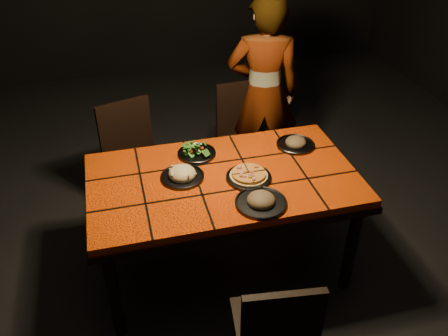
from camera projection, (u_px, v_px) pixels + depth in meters
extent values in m
cube|color=black|center=(223.00, 267.00, 3.27)|extent=(6.00, 7.00, 0.04)
cube|color=#FB4507|center=(223.00, 179.00, 2.85)|extent=(1.60, 0.90, 0.05)
cube|color=black|center=(223.00, 185.00, 2.87)|extent=(1.62, 0.92, 0.04)
cylinder|color=black|center=(114.00, 294.00, 2.63)|extent=(0.07, 0.07, 0.66)
cylinder|color=black|center=(351.00, 248.00, 2.92)|extent=(0.07, 0.07, 0.66)
cylinder|color=black|center=(107.00, 211.00, 3.22)|extent=(0.07, 0.07, 0.66)
cylinder|color=black|center=(305.00, 180.00, 3.51)|extent=(0.07, 0.07, 0.66)
cube|color=black|center=(271.00, 325.00, 2.37)|extent=(0.42, 0.42, 0.04)
cube|color=black|center=(282.00, 325.00, 2.11)|extent=(0.37, 0.08, 0.41)
cylinder|color=black|center=(290.00, 324.00, 2.63)|extent=(0.03, 0.03, 0.38)
cylinder|color=black|center=(237.00, 330.00, 2.60)|extent=(0.03, 0.03, 0.38)
cube|color=black|center=(138.00, 167.00, 3.49)|extent=(0.49, 0.49, 0.04)
cube|color=black|center=(125.00, 128.00, 3.48)|extent=(0.39, 0.15, 0.44)
cylinder|color=black|center=(129.00, 209.00, 3.43)|extent=(0.03, 0.03, 0.41)
cylinder|color=black|center=(169.00, 195.00, 3.57)|extent=(0.03, 0.03, 0.41)
cylinder|color=black|center=(113.00, 186.00, 3.66)|extent=(0.03, 0.03, 0.41)
cylinder|color=black|center=(152.00, 174.00, 3.80)|extent=(0.03, 0.03, 0.41)
cube|color=black|center=(247.00, 144.00, 3.76)|extent=(0.42, 0.42, 0.04)
cube|color=black|center=(240.00, 108.00, 3.76)|extent=(0.40, 0.07, 0.44)
cylinder|color=black|center=(235.00, 182.00, 3.71)|extent=(0.03, 0.03, 0.41)
cylinder|color=black|center=(273.00, 174.00, 3.80)|extent=(0.03, 0.03, 0.41)
cylinder|color=black|center=(222.00, 160.00, 3.97)|extent=(0.03, 0.03, 0.41)
cylinder|color=black|center=(258.00, 154.00, 4.05)|extent=(0.03, 0.03, 0.41)
imported|color=brown|center=(263.00, 93.00, 3.71)|extent=(0.64, 0.50, 1.56)
cylinder|color=#323136|center=(249.00, 178.00, 2.81)|extent=(0.27, 0.27, 0.01)
torus|color=#323136|center=(249.00, 177.00, 2.80)|extent=(0.27, 0.27, 0.01)
cylinder|color=tan|center=(249.00, 176.00, 2.80)|extent=(0.23, 0.23, 0.01)
cylinder|color=gold|center=(249.00, 174.00, 2.79)|extent=(0.20, 0.20, 0.02)
cylinder|color=#323136|center=(182.00, 177.00, 2.81)|extent=(0.26, 0.26, 0.01)
torus|color=#323136|center=(182.00, 176.00, 2.81)|extent=(0.26, 0.26, 0.01)
ellipsoid|color=#D4BE8C|center=(182.00, 173.00, 2.80)|extent=(0.16, 0.16, 0.09)
cylinder|color=#323136|center=(197.00, 154.00, 3.03)|extent=(0.24, 0.24, 0.01)
torus|color=#323136|center=(197.00, 153.00, 3.02)|extent=(0.25, 0.25, 0.01)
cylinder|color=#323136|center=(261.00, 203.00, 2.61)|extent=(0.29, 0.29, 0.01)
torus|color=#323136|center=(261.00, 202.00, 2.60)|extent=(0.29, 0.29, 0.01)
ellipsoid|color=brown|center=(261.00, 199.00, 2.59)|extent=(0.17, 0.17, 0.09)
cylinder|color=#323136|center=(295.00, 145.00, 3.12)|extent=(0.25, 0.25, 0.01)
torus|color=#323136|center=(296.00, 144.00, 3.11)|extent=(0.25, 0.25, 0.01)
ellipsoid|color=brown|center=(296.00, 141.00, 3.10)|extent=(0.15, 0.15, 0.08)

